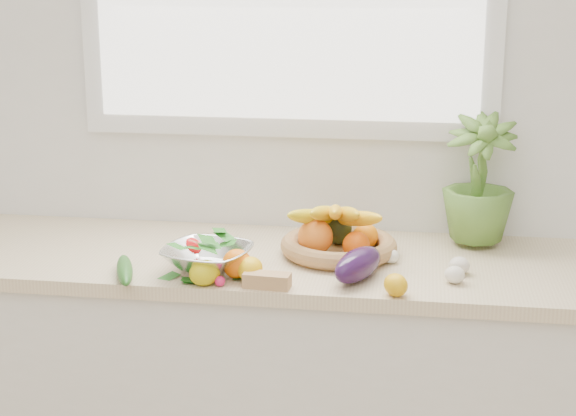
# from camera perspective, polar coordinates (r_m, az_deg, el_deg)

# --- Properties ---
(back_wall) EXTENTS (4.50, 0.02, 2.70)m
(back_wall) POSITION_cam_1_polar(r_m,az_deg,el_deg) (2.77, -0.02, 7.77)
(back_wall) COLOR white
(back_wall) RESTS_ON ground
(counter_cabinet) EXTENTS (2.20, 0.58, 0.86)m
(counter_cabinet) POSITION_cam_1_polar(r_m,az_deg,el_deg) (2.77, -0.98, -12.34)
(counter_cabinet) COLOR silver
(counter_cabinet) RESTS_ON ground
(countertop) EXTENTS (2.24, 0.62, 0.04)m
(countertop) POSITION_cam_1_polar(r_m,az_deg,el_deg) (2.59, -1.03, -3.47)
(countertop) COLOR beige
(countertop) RESTS_ON counter_cabinet
(orange_loose) EXTENTS (0.10, 0.10, 0.08)m
(orange_loose) POSITION_cam_1_polar(r_m,az_deg,el_deg) (2.39, -3.32, -3.62)
(orange_loose) COLOR orange
(orange_loose) RESTS_ON countertop
(lemon_a) EXTENTS (0.07, 0.09, 0.07)m
(lemon_a) POSITION_cam_1_polar(r_m,az_deg,el_deg) (2.36, -2.46, -3.96)
(lemon_a) COLOR #F5B70D
(lemon_a) RESTS_ON countertop
(lemon_b) EXTENTS (0.11, 0.11, 0.07)m
(lemon_b) POSITION_cam_1_polar(r_m,az_deg,el_deg) (2.34, -5.41, -4.19)
(lemon_b) COLOR #D3BF0B
(lemon_b) RESTS_ON countertop
(lemon_c) EXTENTS (0.09, 0.09, 0.06)m
(lemon_c) POSITION_cam_1_polar(r_m,az_deg,el_deg) (2.27, 6.98, -4.96)
(lemon_c) COLOR #EBA60C
(lemon_c) RESTS_ON countertop
(apple) EXTENTS (0.09, 0.09, 0.07)m
(apple) POSITION_cam_1_polar(r_m,az_deg,el_deg) (2.53, -6.31, -2.70)
(apple) COLOR red
(apple) RESTS_ON countertop
(ginger) EXTENTS (0.13, 0.06, 0.04)m
(ginger) POSITION_cam_1_polar(r_m,az_deg,el_deg) (2.32, -1.37, -4.70)
(ginger) COLOR tan
(ginger) RESTS_ON countertop
(garlic_a) EXTENTS (0.06, 0.06, 0.04)m
(garlic_a) POSITION_cam_1_polar(r_m,az_deg,el_deg) (2.52, 6.65, -3.11)
(garlic_a) COLOR white
(garlic_a) RESTS_ON countertop
(garlic_b) EXTENTS (0.07, 0.07, 0.05)m
(garlic_b) POSITION_cam_1_polar(r_m,az_deg,el_deg) (2.46, 11.02, -3.67)
(garlic_b) COLOR silver
(garlic_b) RESTS_ON countertop
(garlic_c) EXTENTS (0.07, 0.07, 0.05)m
(garlic_c) POSITION_cam_1_polar(r_m,az_deg,el_deg) (2.39, 10.72, -4.26)
(garlic_c) COLOR beige
(garlic_c) RESTS_ON countertop
(eggplant) EXTENTS (0.16, 0.23, 0.09)m
(eggplant) POSITION_cam_1_polar(r_m,az_deg,el_deg) (2.37, 4.55, -3.67)
(eggplant) COLOR #260E35
(eggplant) RESTS_ON countertop
(cucumber) EXTENTS (0.12, 0.23, 0.04)m
(cucumber) POSITION_cam_1_polar(r_m,az_deg,el_deg) (2.43, -10.52, -3.96)
(cucumber) COLOR #1D5519
(cucumber) RESTS_ON countertop
(radish) EXTENTS (0.03, 0.03, 0.03)m
(radish) POSITION_cam_1_polar(r_m,az_deg,el_deg) (2.34, -4.42, -4.74)
(radish) COLOR #E41C59
(radish) RESTS_ON countertop
(potted_herb) EXTENTS (0.22, 0.22, 0.38)m
(potted_herb) POSITION_cam_1_polar(r_m,az_deg,el_deg) (2.68, 12.24, 1.90)
(potted_herb) COLOR #527E2D
(potted_herb) RESTS_ON countertop
(fruit_basket) EXTENTS (0.36, 0.36, 0.18)m
(fruit_basket) POSITION_cam_1_polar(r_m,az_deg,el_deg) (2.57, 3.23, -2.00)
(fruit_basket) COLOR tan
(fruit_basket) RESTS_ON countertop
(colander_with_spinach) EXTENTS (0.28, 0.28, 0.12)m
(colander_with_spinach) POSITION_cam_1_polar(r_m,az_deg,el_deg) (2.42, -5.23, -2.84)
(colander_with_spinach) COLOR silver
(colander_with_spinach) RESTS_ON countertop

